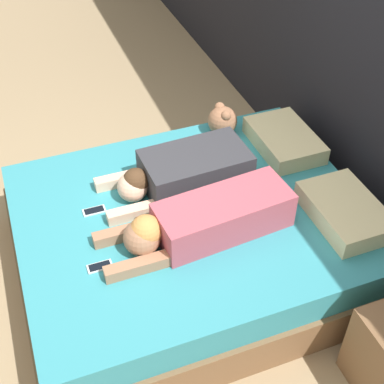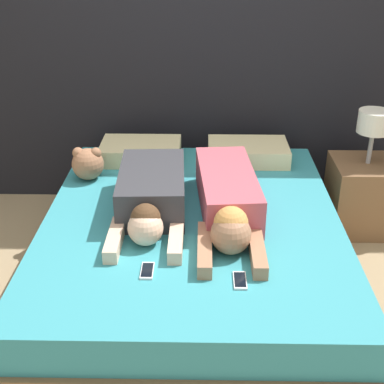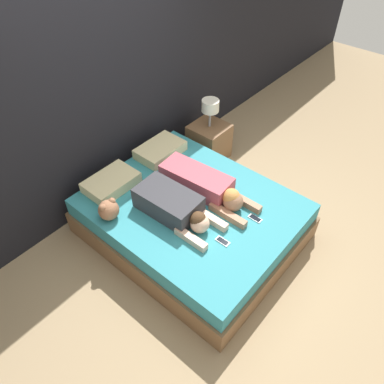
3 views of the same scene
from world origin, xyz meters
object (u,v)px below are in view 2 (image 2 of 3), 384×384
(bed, at_px, (192,252))
(nightstand, at_px, (363,191))
(pillow_head_right, at_px, (248,152))
(person_right, at_px, (228,200))
(cell_phone_left, at_px, (147,271))
(cell_phone_right, at_px, (240,280))
(pillow_head_left, at_px, (141,151))
(person_left, at_px, (151,196))
(plush_toy, at_px, (88,163))

(bed, xyz_separation_m, nightstand, (1.17, 0.71, 0.05))
(bed, xyz_separation_m, pillow_head_right, (0.37, 0.80, 0.30))
(pillow_head_right, xyz_separation_m, person_right, (-0.17, -0.81, 0.05))
(cell_phone_left, distance_m, nightstand, 1.87)
(bed, xyz_separation_m, person_right, (0.20, -0.01, 0.35))
(person_right, distance_m, cell_phone_right, 0.61)
(person_right, bearing_deg, pillow_head_left, 124.97)
(person_right, height_order, cell_phone_left, person_right)
(cell_phone_left, bearing_deg, bed, 69.67)
(nightstand, bearing_deg, pillow_head_right, 173.28)
(nightstand, bearing_deg, cell_phone_left, -137.71)
(person_left, relative_size, nightstand, 1.08)
(bed, bearing_deg, pillow_head_left, 114.78)
(pillow_head_left, height_order, nightstand, nightstand)
(pillow_head_left, xyz_separation_m, pillow_head_right, (0.74, 0.00, 0.00))
(bed, height_order, person_left, person_left)
(pillow_head_right, xyz_separation_m, person_left, (-0.60, -0.77, 0.05))
(cell_phone_left, bearing_deg, nightstand, 42.29)
(plush_toy, height_order, nightstand, nightstand)
(bed, relative_size, cell_phone_left, 15.63)
(pillow_head_left, relative_size, person_right, 0.49)
(pillow_head_left, distance_m, pillow_head_right, 0.74)
(bed, xyz_separation_m, cell_phone_right, (0.23, -0.61, 0.24))
(pillow_head_left, distance_m, nightstand, 1.57)
(person_left, bearing_deg, person_right, -5.31)
(pillow_head_right, height_order, nightstand, nightstand)
(pillow_head_left, distance_m, person_right, 0.99)
(pillow_head_left, xyz_separation_m, person_left, (0.14, -0.77, 0.05))
(pillow_head_left, bearing_deg, cell_phone_left, -82.80)
(person_left, relative_size, cell_phone_right, 6.93)
(plush_toy, xyz_separation_m, nightstand, (1.84, 0.23, -0.29))
(person_left, xyz_separation_m, cell_phone_left, (0.03, -0.57, -0.10))
(person_right, bearing_deg, pillow_head_right, 78.06)
(bed, xyz_separation_m, plush_toy, (-0.67, 0.48, 0.35))
(plush_toy, relative_size, nightstand, 0.25)
(bed, distance_m, cell_phone_left, 0.63)
(person_right, bearing_deg, bed, 176.89)
(cell_phone_left, xyz_separation_m, nightstand, (1.37, 1.25, -0.19))
(pillow_head_right, height_order, cell_phone_right, pillow_head_right)
(person_left, bearing_deg, bed, -7.20)
(cell_phone_left, distance_m, cell_phone_right, 0.44)
(pillow_head_right, relative_size, nightstand, 0.63)
(cell_phone_right, bearing_deg, plush_toy, 129.69)
(bed, bearing_deg, cell_phone_right, -69.20)
(person_left, bearing_deg, nightstand, 25.82)
(person_left, xyz_separation_m, person_right, (0.43, -0.04, -0.00))
(person_right, height_order, cell_phone_right, person_right)
(plush_toy, bearing_deg, person_right, -29.35)
(pillow_head_right, relative_size, plush_toy, 2.56)
(plush_toy, bearing_deg, pillow_head_right, 17.28)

